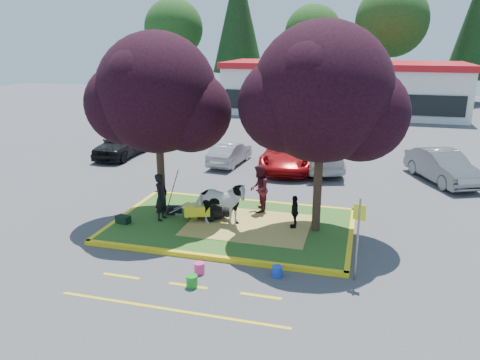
% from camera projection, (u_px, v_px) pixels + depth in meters
% --- Properties ---
extents(ground, '(90.00, 90.00, 0.00)m').
position_uv_depth(ground, '(232.00, 227.00, 16.44)').
color(ground, '#424244').
rests_on(ground, ground).
extents(median_island, '(8.00, 5.00, 0.15)m').
position_uv_depth(median_island, '(232.00, 225.00, 16.42)').
color(median_island, '#25581B').
rests_on(median_island, ground).
extents(curb_near, '(8.30, 0.16, 0.15)m').
position_uv_depth(curb_near, '(208.00, 257.00, 14.04)').
color(curb_near, yellow).
rests_on(curb_near, ground).
extents(curb_far, '(8.30, 0.16, 0.15)m').
position_uv_depth(curb_far, '(250.00, 202.00, 18.80)').
color(curb_far, yellow).
rests_on(curb_far, ground).
extents(curb_left, '(0.16, 5.30, 0.15)m').
position_uv_depth(curb_left, '(127.00, 214.00, 17.45)').
color(curb_left, yellow).
rests_on(curb_left, ground).
extents(curb_right, '(0.16, 5.30, 0.15)m').
position_uv_depth(curb_right, '(351.00, 238.00, 15.39)').
color(curb_right, yellow).
rests_on(curb_right, ground).
extents(straw_bedding, '(4.20, 3.00, 0.01)m').
position_uv_depth(straw_bedding, '(248.00, 225.00, 16.25)').
color(straw_bedding, tan).
rests_on(straw_bedding, median_island).
extents(tree_purple_left, '(5.06, 4.20, 6.51)m').
position_uv_depth(tree_purple_left, '(157.00, 99.00, 16.22)').
color(tree_purple_left, black).
rests_on(tree_purple_left, median_island).
extents(tree_purple_right, '(5.30, 4.40, 6.82)m').
position_uv_depth(tree_purple_right, '(323.00, 99.00, 14.54)').
color(tree_purple_right, black).
rests_on(tree_purple_right, median_island).
extents(fire_lane_stripe_a, '(1.10, 0.12, 0.01)m').
position_uv_depth(fire_lane_stripe_a, '(121.00, 276.00, 13.07)').
color(fire_lane_stripe_a, yellow).
rests_on(fire_lane_stripe_a, ground).
extents(fire_lane_stripe_b, '(1.10, 0.12, 0.01)m').
position_uv_depth(fire_lane_stripe_b, '(188.00, 286.00, 12.56)').
color(fire_lane_stripe_b, yellow).
rests_on(fire_lane_stripe_b, ground).
extents(fire_lane_stripe_c, '(1.10, 0.12, 0.01)m').
position_uv_depth(fire_lane_stripe_c, '(261.00, 296.00, 12.06)').
color(fire_lane_stripe_c, yellow).
rests_on(fire_lane_stripe_c, ground).
extents(fire_lane_long, '(6.00, 0.10, 0.01)m').
position_uv_depth(fire_lane_long, '(170.00, 310.00, 11.46)').
color(fire_lane_long, yellow).
rests_on(fire_lane_long, ground).
extents(retail_building, '(20.40, 8.40, 4.40)m').
position_uv_depth(retail_building, '(342.00, 87.00, 41.11)').
color(retail_building, silver).
rests_on(retail_building, ground).
extents(treeline, '(46.58, 7.80, 14.63)m').
position_uv_depth(treeline, '(344.00, 24.00, 48.59)').
color(treeline, black).
rests_on(treeline, ground).
extents(cow, '(1.94, 0.99, 1.59)m').
position_uv_depth(cow, '(220.00, 204.00, 16.01)').
color(cow, white).
rests_on(cow, median_island).
extents(calf, '(1.39, 1.03, 0.54)m').
position_uv_depth(calf, '(211.00, 211.00, 16.80)').
color(calf, black).
rests_on(calf, median_island).
extents(handler, '(0.42, 0.63, 1.69)m').
position_uv_depth(handler, '(161.00, 197.00, 16.52)').
color(handler, black).
rests_on(handler, median_island).
extents(visitor_a, '(0.76, 0.94, 1.79)m').
position_uv_depth(visitor_a, '(259.00, 189.00, 17.27)').
color(visitor_a, '#491420').
rests_on(visitor_a, median_island).
extents(visitor_b, '(0.44, 0.72, 1.15)m').
position_uv_depth(visitor_b, '(295.00, 212.00, 15.88)').
color(visitor_b, black).
rests_on(visitor_b, median_island).
extents(wheelbarrow, '(1.60, 0.81, 0.61)m').
position_uv_depth(wheelbarrow, '(197.00, 210.00, 16.48)').
color(wheelbarrow, black).
rests_on(wheelbarrow, median_island).
extents(gear_bag_dark, '(0.62, 0.44, 0.28)m').
position_uv_depth(gear_bag_dark, '(174.00, 210.00, 17.26)').
color(gear_bag_dark, black).
rests_on(gear_bag_dark, median_island).
extents(gear_bag_green, '(0.54, 0.39, 0.26)m').
position_uv_depth(gear_bag_green, '(123.00, 219.00, 16.41)').
color(gear_bag_green, black).
rests_on(gear_bag_green, median_island).
extents(sign_post, '(0.33, 0.12, 2.37)m').
position_uv_depth(sign_post, '(358.00, 231.00, 12.44)').
color(sign_post, slate).
rests_on(sign_post, ground).
extents(bucket_green, '(0.39, 0.39, 0.33)m').
position_uv_depth(bucket_green, '(192.00, 281.00, 12.47)').
color(bucket_green, '#169321').
rests_on(bucket_green, ground).
extents(bucket_pink, '(0.37, 0.37, 0.32)m').
position_uv_depth(bucket_pink, '(199.00, 268.00, 13.19)').
color(bucket_pink, '#F23580').
rests_on(bucket_pink, ground).
extents(bucket_blue, '(0.37, 0.37, 0.32)m').
position_uv_depth(bucket_blue, '(277.00, 272.00, 12.99)').
color(bucket_blue, blue).
rests_on(bucket_blue, ground).
extents(car_black, '(1.86, 4.50, 1.52)m').
position_uv_depth(car_black, '(122.00, 143.00, 26.12)').
color(car_black, black).
rests_on(car_black, ground).
extents(car_silver, '(1.56, 3.70, 1.19)m').
position_uv_depth(car_silver, '(230.00, 153.00, 24.50)').
color(car_silver, gray).
rests_on(car_silver, ground).
extents(car_red, '(2.98, 5.72, 1.54)m').
position_uv_depth(car_red, '(289.00, 153.00, 23.75)').
color(car_red, '#A60D10').
rests_on(car_red, ground).
extents(car_white, '(3.52, 5.47, 1.47)m').
position_uv_depth(car_white, '(317.00, 154.00, 23.65)').
color(car_white, silver).
rests_on(car_white, ground).
extents(car_grey, '(3.23, 4.69, 1.46)m').
position_uv_depth(car_grey, '(443.00, 166.00, 21.48)').
color(car_grey, slate).
rests_on(car_grey, ground).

